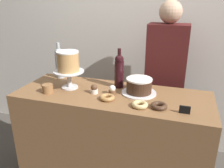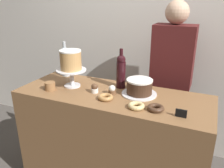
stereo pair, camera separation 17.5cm
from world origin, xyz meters
name	(u,v)px [view 1 (the left image)]	position (x,y,z in m)	size (l,w,h in m)	color
back_wall	(137,29)	(0.00, 0.86, 1.30)	(6.00, 0.05, 2.60)	silver
display_counter	(112,143)	(0.00, 0.00, 0.46)	(1.51, 0.57, 0.92)	brown
cake_stand_pedestal	(69,76)	(-0.37, 0.01, 1.02)	(0.25, 0.25, 0.15)	silver
white_layer_cake	(68,61)	(-0.37, 0.01, 1.14)	(0.17, 0.17, 0.16)	tan
silver_serving_platter	(139,93)	(0.20, 0.07, 0.92)	(0.27, 0.27, 0.01)	white
chocolate_round_cake	(139,85)	(0.20, 0.07, 0.98)	(0.20, 0.20, 0.11)	#3D2619
wine_bottle_dark_red	(119,70)	(0.01, 0.15, 1.06)	(0.08, 0.08, 0.33)	black
wine_bottle_clear	(59,62)	(-0.58, 0.22, 1.06)	(0.08, 0.08, 0.33)	#B2BCC1
cupcake_vanilla	(112,90)	(0.01, -0.01, 0.95)	(0.06, 0.06, 0.07)	brown
cupcake_chocolate	(94,89)	(-0.13, -0.03, 0.95)	(0.06, 0.06, 0.07)	white
donut_glazed	(140,105)	(0.25, -0.16, 0.93)	(0.11, 0.11, 0.03)	#E0C17F
donut_chocolate	(159,106)	(0.38, -0.14, 0.93)	(0.11, 0.11, 0.03)	#472D1E
donut_maple	(107,97)	(0.00, -0.11, 0.93)	(0.11, 0.11, 0.03)	#B27F47
cookie_stack	(48,88)	(-0.49, -0.13, 0.95)	(0.08, 0.08, 0.07)	olive
price_sign_chalkboard	(185,110)	(0.54, -0.17, 0.94)	(0.07, 0.01, 0.05)	black
barista_figure	(164,84)	(0.35, 0.55, 0.84)	(0.36, 0.22, 1.60)	black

